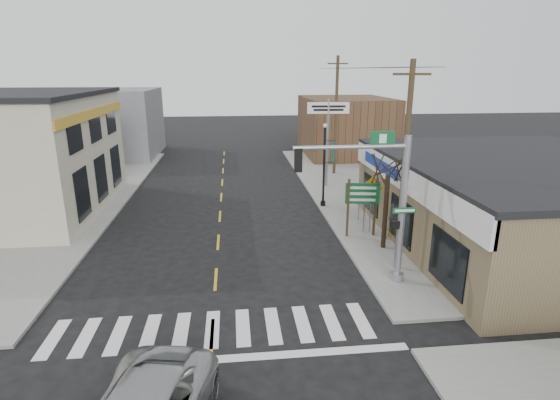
{
  "coord_description": "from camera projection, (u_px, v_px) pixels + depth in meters",
  "views": [
    {
      "loc": [
        0.84,
        -12.28,
        8.17
      ],
      "look_at": [
        2.81,
        5.58,
        2.8
      ],
      "focal_mm": 28.0,
      "sensor_mm": 36.0,
      "label": 1
    }
  ],
  "objects": [
    {
      "name": "ped_crossing_sign",
      "position": [
        371.0,
        195.0,
        22.11
      ],
      "size": [
        1.13,
        0.08,
        2.9
      ],
      "rotation": [
        0.0,
        0.0,
        -0.25
      ],
      "color": "gray",
      "rests_on": "sidewalk_right"
    },
    {
      "name": "fire_hydrant",
      "position": [
        385.0,
        232.0,
        21.57
      ],
      "size": [
        0.2,
        0.2,
        0.65
      ],
      "rotation": [
        0.0,
        0.0,
        -0.25
      ],
      "color": "gold",
      "rests_on": "sidewalk_right"
    },
    {
      "name": "sidewalk_left",
      "position": [
        64.0,
        215.0,
        25.36
      ],
      "size": [
        6.0,
        38.0,
        0.13
      ],
      "primitive_type": "cube",
      "color": "gray",
      "rests_on": "ground"
    },
    {
      "name": "center_line",
      "position": [
        218.0,
        242.0,
        21.56
      ],
      "size": [
        0.12,
        56.0,
        0.01
      ],
      "primitive_type": "cube",
      "color": "gold",
      "rests_on": "ground"
    },
    {
      "name": "bldg_distant_left",
      "position": [
        109.0,
        123.0,
        42.35
      ],
      "size": [
        9.0,
        10.0,
        6.4
      ],
      "primitive_type": "cube",
      "color": "slate",
      "rests_on": "ground"
    },
    {
      "name": "utility_pole_far",
      "position": [
        336.0,
        115.0,
        34.07
      ],
      "size": [
        1.58,
        0.24,
        9.09
      ],
      "rotation": [
        0.0,
        0.0,
        0.07
      ],
      "color": "#452E1E",
      "rests_on": "sidewalk_right"
    },
    {
      "name": "lamp_post",
      "position": [
        325.0,
        159.0,
        26.13
      ],
      "size": [
        0.65,
        0.51,
        5.03
      ],
      "rotation": [
        0.0,
        0.0,
        -0.2
      ],
      "color": "black",
      "rests_on": "sidewalk_right"
    },
    {
      "name": "guide_sign",
      "position": [
        362.0,
        200.0,
        21.5
      ],
      "size": [
        1.69,
        0.14,
        2.96
      ],
      "rotation": [
        0.0,
        0.0,
        -0.17
      ],
      "color": "#463620",
      "rests_on": "sidewalk_right"
    },
    {
      "name": "bare_tree",
      "position": [
        389.0,
        161.0,
        19.45
      ],
      "size": [
        2.62,
        2.62,
        5.25
      ],
      "rotation": [
        0.0,
        0.0,
        0.39
      ],
      "color": "black",
      "rests_on": "sidewalk_right"
    },
    {
      "name": "shrub_front",
      "position": [
        473.0,
        255.0,
        18.72
      ],
      "size": [
        1.14,
        1.14,
        0.86
      ],
      "primitive_type": "ellipsoid",
      "color": "#1D3E1B",
      "rests_on": "sidewalk_right"
    },
    {
      "name": "crosswalk",
      "position": [
        212.0,
        329.0,
        14.33
      ],
      "size": [
        11.0,
        2.2,
        0.01
      ],
      "primitive_type": "cube",
      "color": "silver",
      "rests_on": "ground"
    },
    {
      "name": "thrift_store",
      "position": [
        525.0,
        206.0,
        20.62
      ],
      "size": [
        12.0,
        14.0,
        4.0
      ],
      "primitive_type": "cube",
      "color": "brown",
      "rests_on": "ground"
    },
    {
      "name": "bldg_distant_right",
      "position": [
        345.0,
        127.0,
        42.98
      ],
      "size": [
        8.0,
        10.0,
        5.6
      ],
      "primitive_type": "cube",
      "color": "brown",
      "rests_on": "ground"
    },
    {
      "name": "traffic_signal_pole",
      "position": [
        385.0,
        195.0,
        16.34
      ],
      "size": [
        4.69,
        0.37,
        5.93
      ],
      "rotation": [
        0.0,
        0.0,
        0.0
      ],
      "color": "#94969D",
      "rests_on": "sidewalk_right"
    },
    {
      "name": "sidewalk_right",
      "position": [
        365.0,
        205.0,
        27.26
      ],
      "size": [
        6.0,
        38.0,
        0.13
      ],
      "primitive_type": "cube",
      "color": "gray",
      "rests_on": "ground"
    },
    {
      "name": "utility_pole_near",
      "position": [
        404.0,
        168.0,
        17.26
      ],
      "size": [
        1.47,
        0.22,
        8.44
      ],
      "rotation": [
        0.0,
        0.0,
        0.01
      ],
      "color": "#433321",
      "rests_on": "sidewalk_right"
    },
    {
      "name": "ground",
      "position": [
        212.0,
        336.0,
        13.95
      ],
      "size": [
        140.0,
        140.0,
        0.0
      ],
      "primitive_type": "plane",
      "color": "black",
      "rests_on": "ground"
    },
    {
      "name": "shrub_back",
      "position": [
        434.0,
        232.0,
        21.45
      ],
      "size": [
        1.05,
        1.05,
        0.79
      ],
      "primitive_type": "ellipsoid",
      "color": "black",
      "rests_on": "sidewalk_right"
    },
    {
      "name": "dance_center_sign",
      "position": [
        328.0,
        120.0,
        30.32
      ],
      "size": [
        2.91,
        0.18,
        6.18
      ],
      "rotation": [
        0.0,
        0.0,
        -0.05
      ],
      "color": "gray",
      "rests_on": "sidewalk_right"
    }
  ]
}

